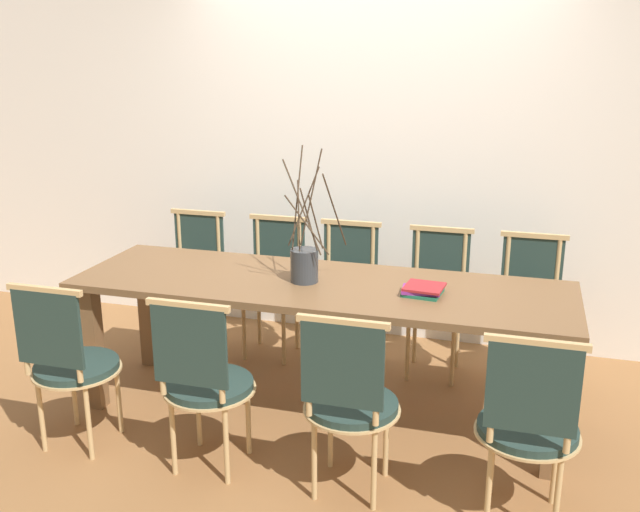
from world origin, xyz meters
TOP-DOWN VIEW (x-y plane):
  - ground_plane at (0.00, 0.00)m, footprint 16.00×16.00m
  - wall_rear at (0.00, 1.26)m, footprint 12.00×0.06m
  - dining_table at (0.00, 0.00)m, footprint 2.71×0.82m
  - chair_near_leftend at (-1.11, -0.72)m, footprint 0.45×0.45m
  - chair_near_left at (-0.36, -0.72)m, footprint 0.45×0.45m
  - chair_near_center at (0.35, -0.72)m, footprint 0.45×0.45m
  - chair_near_right at (1.12, -0.72)m, footprint 0.45×0.45m
  - chair_far_leftend at (-1.13, 0.72)m, footprint 0.45×0.45m
  - chair_far_left at (-0.54, 0.72)m, footprint 0.45×0.45m
  - chair_far_center at (-0.04, 0.72)m, footprint 0.45×0.45m
  - chair_far_right at (0.55, 0.72)m, footprint 0.45×0.45m
  - chair_far_rightend at (1.11, 0.72)m, footprint 0.45×0.45m
  - vase_centerpiece at (-0.08, -0.01)m, footprint 0.31×0.36m
  - book_stack at (0.56, -0.03)m, footprint 0.22×0.21m

SIDE VIEW (x-z plane):
  - ground_plane at x=0.00m, z-range 0.00..0.00m
  - chair_near_leftend at x=-1.11m, z-range 0.03..0.95m
  - chair_near_left at x=-0.36m, z-range 0.03..0.95m
  - chair_near_center at x=0.35m, z-range 0.03..0.95m
  - chair_near_right at x=1.12m, z-range 0.03..0.95m
  - chair_far_leftend at x=-1.13m, z-range 0.03..0.95m
  - chair_far_left at x=-0.54m, z-range 0.03..0.95m
  - chair_far_center at x=-0.04m, z-range 0.03..0.95m
  - chair_far_right at x=0.55m, z-range 0.03..0.95m
  - chair_far_rightend at x=1.11m, z-range 0.03..0.95m
  - dining_table at x=0.00m, z-range 0.29..1.06m
  - book_stack at x=0.56m, z-range 0.78..0.82m
  - vase_centerpiece at x=-0.08m, z-range 0.52..1.25m
  - wall_rear at x=0.00m, z-range 0.00..3.20m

